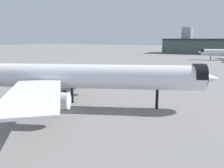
# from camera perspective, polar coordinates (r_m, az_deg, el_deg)

# --- Properties ---
(ground) EXTENTS (900.00, 900.00, 0.00)m
(ground) POSITION_cam_1_polar(r_m,az_deg,el_deg) (47.88, -11.07, -6.31)
(ground) COLOR slate
(airliner_near_gate) EXTENTS (53.36, 47.94, 14.52)m
(airliner_near_gate) POSITION_cam_1_polar(r_m,az_deg,el_deg) (48.52, -8.49, 1.77)
(airliner_near_gate) COLOR white
(airliner_near_gate) RESTS_ON ground
(traffic_cone_near_nose) EXTENTS (0.44, 0.44, 0.55)m
(traffic_cone_near_nose) POSITION_cam_1_polar(r_m,az_deg,el_deg) (71.57, 14.40, -0.42)
(traffic_cone_near_nose) COLOR #F2600C
(traffic_cone_near_nose) RESTS_ON ground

